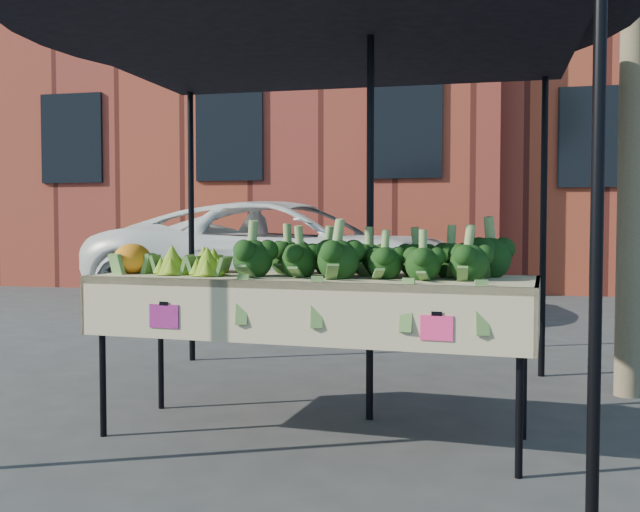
{
  "coord_description": "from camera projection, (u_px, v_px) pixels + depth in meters",
  "views": [
    {
      "loc": [
        0.86,
        -3.91,
        1.2
      ],
      "look_at": [
        -0.09,
        0.18,
        1.0
      ],
      "focal_mm": 41.1,
      "sensor_mm": 36.0,
      "label": 1
    }
  ],
  "objects": [
    {
      "name": "ground",
      "position": [
        329.0,
        437.0,
        4.06
      ],
      "size": [
        90.0,
        90.0,
        0.0
      ],
      "primitive_type": "plane",
      "color": "#2F2F32"
    },
    {
      "name": "table",
      "position": [
        312.0,
        357.0,
        4.04
      ],
      "size": [
        2.45,
        0.97,
        0.9
      ],
      "color": "#C0AF8A",
      "rests_on": "ground"
    },
    {
      "name": "canopy",
      "position": [
        316.0,
        194.0,
        4.53
      ],
      "size": [
        3.16,
        3.16,
        2.74
      ],
      "primitive_type": null,
      "color": "black",
      "rests_on": "ground"
    },
    {
      "name": "broccoli_heap",
      "position": [
        371.0,
        251.0,
        3.96
      ],
      "size": [
        1.48,
        0.58,
        0.27
      ],
      "primitive_type": "ellipsoid",
      "color": "black",
      "rests_on": "table"
    },
    {
      "name": "romanesco_cluster",
      "position": [
        201.0,
        255.0,
        4.19
      ],
      "size": [
        0.44,
        0.58,
        0.21
      ],
      "primitive_type": "ellipsoid",
      "color": "#A7BF2B",
      "rests_on": "table"
    },
    {
      "name": "cauliflower_pair",
      "position": [
        132.0,
        257.0,
        4.2
      ],
      "size": [
        0.21,
        0.21,
        0.19
      ],
      "primitive_type": "ellipsoid",
      "color": "orange",
      "rests_on": "table"
    },
    {
      "name": "vehicle",
      "position": [
        292.0,
        112.0,
        9.6
      ],
      "size": [
        1.61,
        2.52,
        5.29
      ],
      "primitive_type": "imported",
      "rotation": [
        0.0,
        0.0,
        1.51
      ],
      "color": "white",
      "rests_on": "ground"
    },
    {
      "name": "street_tree",
      "position": [
        634.0,
        32.0,
        4.92
      ],
      "size": [
        2.51,
        2.51,
        4.94
      ],
      "primitive_type": null,
      "color": "#1E4C14",
      "rests_on": "ground"
    },
    {
      "name": "building_left",
      "position": [
        228.0,
        77.0,
        16.66
      ],
      "size": [
        12.0,
        8.0,
        9.0
      ],
      "primitive_type": "cube",
      "color": "maroon",
      "rests_on": "ground"
    }
  ]
}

